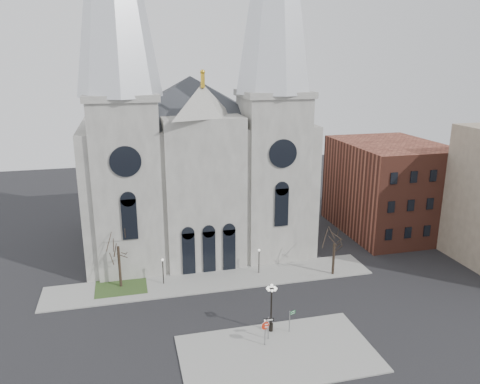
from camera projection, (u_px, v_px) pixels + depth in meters
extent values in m
plane|color=black|center=(234.00, 329.00, 47.25)|extent=(160.00, 160.00, 0.00)
cube|color=gray|center=(278.00, 353.00, 43.27)|extent=(18.00, 10.00, 0.14)
cube|color=gray|center=(213.00, 280.00, 57.48)|extent=(40.00, 6.00, 0.14)
cube|color=#2F491F|center=(121.00, 287.00, 55.84)|extent=(6.00, 5.00, 0.18)
cube|color=gray|center=(193.00, 180.00, 69.00)|extent=(30.00, 24.00, 18.00)
pyramid|color=#2D3035|center=(190.00, 76.00, 64.85)|extent=(33.00, 26.40, 6.00)
cube|color=gray|center=(127.00, 186.00, 58.30)|extent=(8.00, 8.00, 22.00)
cylinder|color=black|center=(125.00, 161.00, 53.42)|extent=(3.60, 0.30, 3.60)
cube|color=gray|center=(272.00, 177.00, 62.74)|extent=(8.00, 8.00, 22.00)
cylinder|color=black|center=(283.00, 154.00, 57.86)|extent=(3.60, 0.30, 3.60)
cube|color=gray|center=(205.00, 194.00, 59.47)|extent=(10.00, 5.00, 19.50)
pyramid|color=gray|center=(202.00, 100.00, 56.22)|extent=(11.00, 5.00, 4.00)
cube|color=brown|center=(388.00, 187.00, 72.83)|extent=(14.00, 18.00, 14.00)
cylinder|color=black|center=(120.00, 267.00, 55.14)|extent=(0.32, 0.32, 5.25)
cylinder|color=black|center=(333.00, 259.00, 58.56)|extent=(0.32, 0.32, 4.20)
cylinder|color=black|center=(163.00, 272.00, 56.11)|extent=(0.12, 0.12, 3.00)
sphere|color=white|center=(162.00, 260.00, 55.67)|extent=(0.32, 0.32, 0.32)
cylinder|color=black|center=(259.00, 262.00, 58.92)|extent=(0.12, 0.12, 3.00)
sphere|color=white|center=(259.00, 250.00, 58.47)|extent=(0.32, 0.32, 0.32)
cylinder|color=slate|center=(265.00, 334.00, 44.06)|extent=(0.10, 0.10, 2.49)
cylinder|color=#AB1F0B|center=(265.00, 325.00, 43.82)|extent=(0.87, 0.14, 0.87)
cylinder|color=white|center=(265.00, 325.00, 43.82)|extent=(0.93, 0.13, 0.93)
cube|color=white|center=(265.00, 324.00, 43.78)|extent=(0.48, 0.07, 0.11)
cube|color=white|center=(265.00, 327.00, 43.86)|extent=(0.54, 0.08, 0.11)
cylinder|color=black|center=(271.00, 310.00, 46.12)|extent=(0.16, 0.16, 4.55)
cylinder|color=black|center=(271.00, 327.00, 46.64)|extent=(0.44, 0.44, 0.79)
sphere|color=white|center=(272.00, 285.00, 45.37)|extent=(0.32, 0.32, 0.32)
cylinder|color=slate|center=(268.00, 328.00, 45.06)|extent=(0.10, 0.10, 2.38)
cube|color=black|center=(269.00, 320.00, 44.81)|extent=(1.04, 0.10, 0.34)
cylinder|color=slate|center=(290.00, 322.00, 46.22)|extent=(0.09, 0.09, 2.32)
cube|color=#0C5522|center=(293.00, 311.00, 46.15)|extent=(0.62, 0.26, 0.16)
cube|color=#0C5522|center=(293.00, 313.00, 46.21)|extent=(0.62, 0.26, 0.16)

